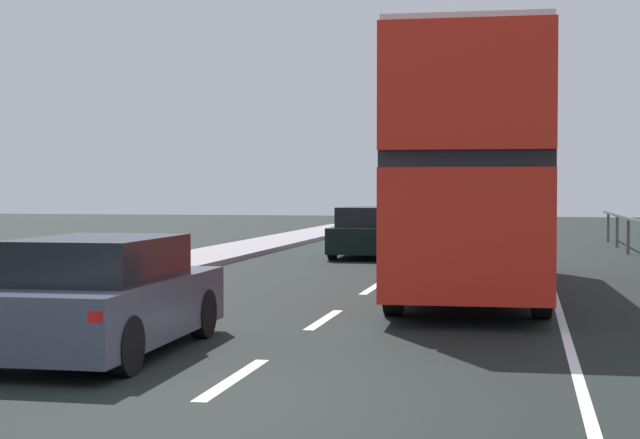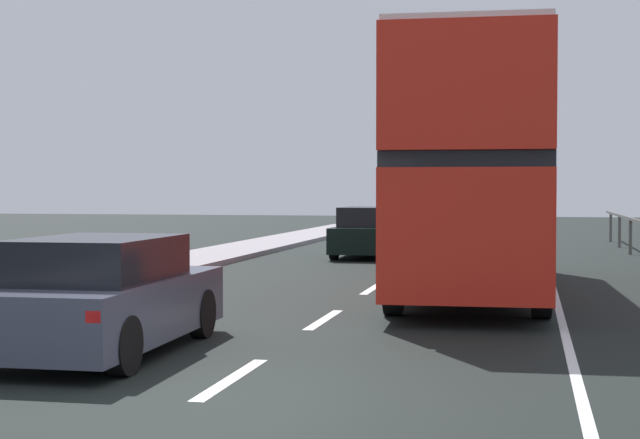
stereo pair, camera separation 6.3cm
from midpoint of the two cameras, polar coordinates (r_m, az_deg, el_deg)
ground_plane at (r=9.31m, az=-6.86°, el=-10.69°), size 75.96×120.00×0.10m
lane_paint_markings at (r=17.21m, az=9.25°, el=-4.74°), size 3.63×46.00×0.01m
double_decker_bus_red at (r=18.71m, az=8.86°, el=3.01°), size 2.91×11.04×4.40m
hatchback_car_near at (r=11.72m, az=-12.88°, el=-4.54°), size 1.83×4.07×1.40m
sedan_car_ahead at (r=27.81m, az=3.00°, el=-0.78°), size 1.89×4.56×1.44m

